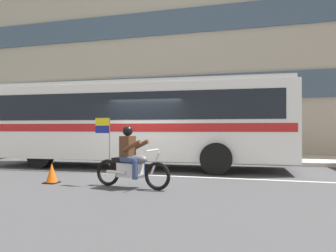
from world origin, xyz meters
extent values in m
plane|color=#3D3D3F|center=(0.00, 0.00, 0.00)|extent=(60.00, 60.00, 0.00)
cube|color=#B7B2A8|center=(0.00, 5.10, 0.07)|extent=(28.00, 3.80, 0.15)
cube|color=silver|center=(0.00, -0.60, 0.00)|extent=(26.60, 0.14, 0.01)
cube|color=gray|center=(0.00, 7.40, 5.38)|extent=(28.00, 0.80, 10.76)
cube|color=#384C60|center=(0.00, 6.96, 3.77)|extent=(25.76, 0.10, 1.40)
cube|color=#384C60|center=(0.00, 6.96, 7.53)|extent=(25.76, 0.10, 1.40)
cube|color=white|center=(-0.68, 1.20, 1.73)|extent=(11.40, 3.04, 2.70)
cube|color=black|center=(-0.68, 1.20, 2.28)|extent=(10.50, 3.04, 0.96)
cube|color=red|center=(-0.68, 1.20, 1.53)|extent=(11.18, 3.06, 0.28)
cube|color=silver|center=(-0.68, 1.20, 3.14)|extent=(11.17, 2.90, 0.16)
cylinder|color=black|center=(-4.18, 0.02, 0.52)|extent=(1.04, 0.30, 1.04)
cylinder|color=black|center=(2.43, 0.02, 0.52)|extent=(1.04, 0.30, 1.04)
torus|color=black|center=(1.34, -2.88, 0.34)|extent=(0.70, 0.20, 0.69)
torus|color=black|center=(-0.09, -2.63, 0.34)|extent=(0.70, 0.20, 0.69)
cube|color=silver|center=(0.57, -2.75, 0.44)|extent=(0.68, 0.38, 0.36)
ellipsoid|color=#59565B|center=(0.82, -2.79, 0.72)|extent=(0.52, 0.36, 0.24)
cube|color=black|center=(0.37, -2.71, 0.69)|extent=(0.60, 0.35, 0.12)
cylinder|color=silver|center=(1.28, -2.87, 0.65)|extent=(0.28, 0.10, 0.58)
cylinder|color=silver|center=(1.20, -2.85, 0.96)|extent=(0.15, 0.64, 0.04)
cylinder|color=silver|center=(0.25, -2.85, 0.39)|extent=(0.56, 0.18, 0.09)
cube|color=#4C2D19|center=(0.50, -2.74, 1.02)|extent=(0.34, 0.40, 0.56)
sphere|color=black|center=(0.50, -2.74, 1.44)|extent=(0.26, 0.26, 0.26)
cylinder|color=navy|center=(0.67, -2.58, 0.72)|extent=(0.44, 0.22, 0.15)
cylinder|color=navy|center=(0.85, -2.61, 0.48)|extent=(0.13, 0.13, 0.46)
cylinder|color=navy|center=(0.61, -2.94, 0.72)|extent=(0.44, 0.22, 0.15)
cylinder|color=navy|center=(0.79, -2.97, 0.48)|extent=(0.13, 0.13, 0.46)
cylinder|color=#4C2D19|center=(0.77, -2.58, 1.06)|extent=(0.53, 0.19, 0.32)
cylinder|color=#4C2D19|center=(0.71, -2.97, 1.06)|extent=(0.53, 0.19, 0.32)
cylinder|color=olive|center=(-0.04, -2.64, 1.15)|extent=(0.02, 0.02, 1.25)
cube|color=yellow|center=(-0.27, -2.60, 1.68)|extent=(0.44, 0.09, 0.20)
cube|color=navy|center=(-0.27, -2.60, 1.47)|extent=(0.44, 0.09, 0.20)
cylinder|color=#4C8C3F|center=(4.36, 4.07, 0.44)|extent=(0.22, 0.22, 0.58)
sphere|color=#4C8C3F|center=(4.36, 4.07, 0.80)|extent=(0.20, 0.20, 0.20)
cylinder|color=#4C8C3F|center=(4.36, 3.93, 0.47)|extent=(0.09, 0.10, 0.09)
cone|color=#EA590F|center=(-1.75, -2.68, 0.28)|extent=(0.32, 0.32, 0.55)
cube|color=black|center=(-1.75, -2.68, 0.01)|extent=(0.36, 0.36, 0.03)
camera|label=1|loc=(3.57, -10.14, 1.49)|focal=33.49mm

